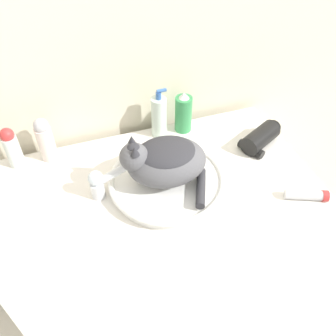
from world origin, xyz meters
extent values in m
cube|color=beige|center=(0.00, 0.59, 1.20)|extent=(8.00, 0.05, 2.40)
cube|color=white|center=(0.00, 0.27, 0.44)|extent=(1.01, 0.54, 0.89)
cylinder|color=white|center=(0.02, 0.23, 0.90)|extent=(0.36, 0.36, 0.03)
torus|color=white|center=(0.02, 0.23, 0.92)|extent=(0.38, 0.38, 0.02)
ellipsoid|color=#56565B|center=(0.02, 0.23, 0.99)|extent=(0.26, 0.20, 0.13)
ellipsoid|color=#2D2D33|center=(0.02, 0.23, 1.03)|extent=(0.20, 0.16, 0.06)
sphere|color=#56565B|center=(-0.08, 0.24, 1.04)|extent=(0.09, 0.09, 0.09)
sphere|color=#2D2D33|center=(-0.08, 0.24, 1.06)|extent=(0.05, 0.05, 0.05)
cone|color=#2D2D33|center=(-0.08, 0.26, 1.08)|extent=(0.03, 0.03, 0.03)
cone|color=#2D2D33|center=(-0.08, 0.22, 1.08)|extent=(0.03, 0.03, 0.03)
cylinder|color=#2D2D33|center=(0.10, 0.14, 0.94)|extent=(0.09, 0.15, 0.03)
cylinder|color=silver|center=(-0.20, 0.26, 0.92)|extent=(0.04, 0.04, 0.06)
cylinder|color=silver|center=(-0.15, 0.25, 0.98)|extent=(0.12, 0.04, 0.08)
sphere|color=silver|center=(-0.20, 0.26, 0.97)|extent=(0.05, 0.05, 0.05)
cylinder|color=silver|center=(-0.33, 0.49, 0.95)|extent=(0.06, 0.06, 0.13)
sphere|color=#B7B7BC|center=(-0.33, 0.49, 1.03)|extent=(0.05, 0.05, 0.05)
cylinder|color=#338C4C|center=(0.17, 0.49, 0.96)|extent=(0.06, 0.06, 0.14)
cone|color=white|center=(0.17, 0.49, 1.04)|extent=(0.04, 0.04, 0.02)
cylinder|color=silver|center=(-0.44, 0.49, 0.95)|extent=(0.05, 0.05, 0.12)
sphere|color=red|center=(-0.44, 0.49, 1.02)|extent=(0.05, 0.05, 0.05)
cylinder|color=silver|center=(0.08, 0.49, 0.97)|extent=(0.06, 0.06, 0.16)
cylinder|color=#3866AD|center=(0.08, 0.49, 1.06)|extent=(0.02, 0.02, 0.02)
cylinder|color=#3866AD|center=(0.09, 0.49, 1.08)|extent=(0.03, 0.01, 0.01)
cylinder|color=silver|center=(0.41, 0.04, 0.90)|extent=(0.12, 0.07, 0.03)
cylinder|color=red|center=(0.47, 0.02, 0.90)|extent=(0.03, 0.04, 0.04)
cylinder|color=black|center=(0.40, 0.31, 0.92)|extent=(0.17, 0.13, 0.07)
cylinder|color=black|center=(0.35, 0.29, 0.90)|extent=(0.07, 0.10, 0.03)
cylinder|color=black|center=(0.48, 0.35, 0.92)|extent=(0.04, 0.05, 0.05)
camera|label=1|loc=(-0.23, -0.52, 1.74)|focal=38.00mm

